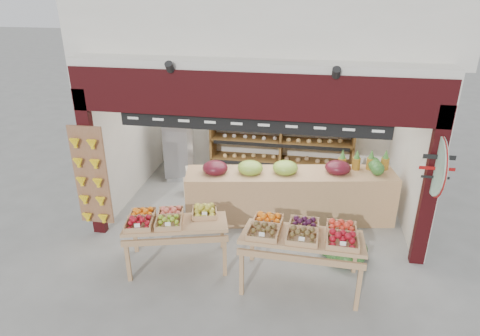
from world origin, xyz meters
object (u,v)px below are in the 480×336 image
(mid_counter, at_px, (289,194))
(display_table_right, at_px, (303,234))
(back_shelving, at_px, (282,127))
(display_table_left, at_px, (169,221))
(watermelon_pile, at_px, (344,246))
(refrigerator, at_px, (180,144))
(cardboard_stack, at_px, (204,183))

(mid_counter, distance_m, display_table_right, 1.93)
(back_shelving, bearing_deg, display_table_left, -111.43)
(display_table_left, xyz_separation_m, watermelon_pile, (2.74, 0.60, -0.56))
(refrigerator, distance_m, display_table_left, 3.28)
(watermelon_pile, bearing_deg, back_shelving, 113.02)
(refrigerator, relative_size, watermelon_pile, 2.00)
(refrigerator, bearing_deg, cardboard_stack, -56.63)
(back_shelving, relative_size, display_table_left, 1.85)
(watermelon_pile, bearing_deg, refrigerator, 144.08)
(cardboard_stack, bearing_deg, display_table_left, -88.03)
(watermelon_pile, bearing_deg, mid_counter, 131.56)
(back_shelving, bearing_deg, mid_counter, -80.74)
(cardboard_stack, height_order, watermelon_pile, cardboard_stack)
(mid_counter, bearing_deg, display_table_right, -80.71)
(refrigerator, xyz_separation_m, watermelon_pile, (3.56, -2.58, -0.58))
(back_shelving, bearing_deg, watermelon_pile, -66.98)
(back_shelving, xyz_separation_m, refrigerator, (-2.25, -0.49, -0.38))
(back_shelving, xyz_separation_m, mid_counter, (0.32, -1.96, -0.65))
(display_table_left, distance_m, watermelon_pile, 2.87)
(mid_counter, bearing_deg, cardboard_stack, 157.05)
(back_shelving, xyz_separation_m, cardboard_stack, (-1.53, -1.18, -0.96))
(refrigerator, relative_size, display_table_left, 0.91)
(back_shelving, bearing_deg, cardboard_stack, -142.40)
(back_shelving, distance_m, cardboard_stack, 2.15)
(refrigerator, distance_m, mid_counter, 2.97)
(cardboard_stack, xyz_separation_m, mid_counter, (1.85, -0.78, 0.30))
(mid_counter, relative_size, display_table_right, 2.21)
(back_shelving, relative_size, refrigerator, 2.03)
(refrigerator, xyz_separation_m, display_table_left, (0.81, -3.18, -0.02))
(mid_counter, bearing_deg, watermelon_pile, -48.44)
(cardboard_stack, distance_m, display_table_right, 3.48)
(refrigerator, height_order, display_table_left, refrigerator)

